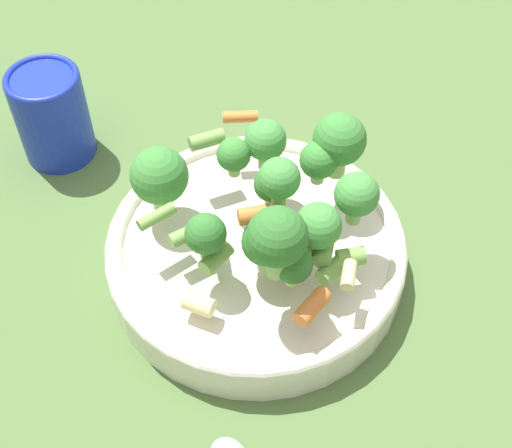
# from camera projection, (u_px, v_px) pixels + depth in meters

# --- Properties ---
(ground_plane) EXTENTS (3.00, 3.00, 0.00)m
(ground_plane) POSITION_uv_depth(u_px,v_px,m) (256.00, 267.00, 0.59)
(ground_plane) COLOR #4C6B38
(bowl) EXTENTS (0.24, 0.24, 0.04)m
(bowl) POSITION_uv_depth(u_px,v_px,m) (256.00, 252.00, 0.57)
(bowl) COLOR silver
(bowl) RESTS_ON ground_plane
(pasta_salad) EXTENTS (0.18, 0.20, 0.09)m
(pasta_salad) POSITION_uv_depth(u_px,v_px,m) (268.00, 196.00, 0.52)
(pasta_salad) COLOR #8CB766
(pasta_salad) RESTS_ON bowl
(cup) EXTENTS (0.07, 0.07, 0.09)m
(cup) POSITION_uv_depth(u_px,v_px,m) (52.00, 114.00, 0.64)
(cup) COLOR #192DAD
(cup) RESTS_ON ground_plane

